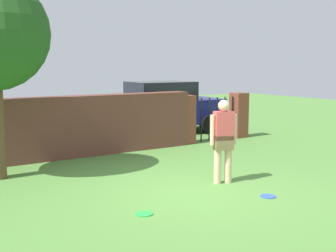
% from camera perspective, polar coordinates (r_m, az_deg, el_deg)
% --- Properties ---
extents(ground_plane, '(40.00, 40.00, 0.00)m').
position_cam_1_polar(ground_plane, '(8.07, 3.61, -8.59)').
color(ground_plane, '#568C3D').
extents(brick_wall, '(8.30, 0.50, 1.52)m').
position_cam_1_polar(brick_wall, '(10.96, -16.15, -0.41)').
color(brick_wall, brown).
rests_on(brick_wall, ground).
extents(person, '(0.52, 0.32, 1.62)m').
position_cam_1_polar(person, '(8.59, 7.10, -1.47)').
color(person, beige).
rests_on(person, ground).
extents(fence_gate, '(2.48, 0.44, 1.40)m').
position_cam_1_polar(fence_gate, '(13.46, 5.82, 1.12)').
color(fence_gate, brown).
rests_on(fence_gate, ground).
extents(car, '(4.28, 2.08, 1.72)m').
position_cam_1_polar(car, '(14.68, -0.96, 2.36)').
color(car, navy).
rests_on(car, ground).
extents(frisbee_green, '(0.27, 0.27, 0.02)m').
position_cam_1_polar(frisbee_green, '(6.98, -3.07, -11.16)').
color(frisbee_green, green).
rests_on(frisbee_green, ground).
extents(frisbee_blue, '(0.27, 0.27, 0.02)m').
position_cam_1_polar(frisbee_blue, '(8.03, 12.71, -8.78)').
color(frisbee_blue, blue).
rests_on(frisbee_blue, ground).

